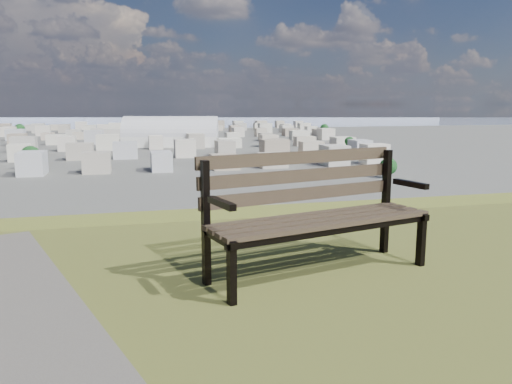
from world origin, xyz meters
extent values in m
cube|color=#413726|center=(1.21, 1.81, 25.43)|extent=(1.73, 0.51, 0.03)
cube|color=#413726|center=(1.18, 1.93, 25.43)|extent=(1.73, 0.51, 0.03)
cube|color=#413726|center=(1.15, 2.04, 25.43)|extent=(1.73, 0.51, 0.03)
cube|color=#413726|center=(1.12, 2.15, 25.43)|extent=(1.73, 0.51, 0.03)
cube|color=#413726|center=(1.10, 2.23, 25.59)|extent=(1.72, 0.46, 0.10)
cube|color=#413726|center=(1.10, 2.25, 25.73)|extent=(1.72, 0.46, 0.10)
cube|color=#413726|center=(1.09, 2.28, 25.87)|extent=(1.72, 0.46, 0.10)
cube|color=black|center=(0.40, 1.59, 25.22)|extent=(0.06, 0.07, 0.43)
cube|color=black|center=(0.29, 2.00, 25.45)|extent=(0.06, 0.07, 0.90)
cube|color=black|center=(0.35, 1.78, 25.40)|extent=(0.17, 0.49, 0.05)
cube|color=black|center=(0.36, 1.73, 25.65)|extent=(0.13, 0.35, 0.04)
cube|color=black|center=(2.03, 2.00, 25.22)|extent=(0.06, 0.07, 0.43)
cube|color=black|center=(1.93, 2.41, 25.45)|extent=(0.06, 0.07, 0.90)
cube|color=black|center=(1.98, 2.19, 25.40)|extent=(0.17, 0.49, 0.05)
cube|color=black|center=(1.99, 2.14, 25.65)|extent=(0.13, 0.35, 0.04)
cube|color=black|center=(1.21, 1.80, 25.39)|extent=(1.72, 0.47, 0.04)
cube|color=black|center=(1.12, 2.16, 25.39)|extent=(1.72, 0.47, 0.04)
cone|color=brown|center=(2.40, 3.20, 25.09)|extent=(0.08, 0.08, 0.18)
cube|color=silver|center=(25.75, 319.84, 3.26)|extent=(62.64, 36.80, 6.52)
cylinder|color=silver|center=(25.75, 319.84, 6.52)|extent=(62.64, 36.80, 24.78)
cube|color=#A79E8F|center=(-36.00, 200.00, 3.50)|extent=(11.00, 11.00, 7.00)
cube|color=#B9A793|center=(-12.00, 200.00, 3.50)|extent=(11.00, 11.00, 7.00)
cube|color=#B4B4B9|center=(12.00, 200.00, 3.50)|extent=(11.00, 11.00, 7.00)
cube|color=#C0B29C|center=(36.00, 200.00, 3.50)|extent=(11.00, 11.00, 7.00)
cube|color=gray|center=(60.00, 200.00, 3.50)|extent=(11.00, 11.00, 7.00)
cube|color=beige|center=(84.00, 200.00, 3.50)|extent=(11.00, 11.00, 7.00)
cube|color=#B2ADA2|center=(108.00, 200.00, 3.50)|extent=(11.00, 11.00, 7.00)
cube|color=#B4B4B9|center=(-48.00, 250.00, 3.50)|extent=(11.00, 11.00, 7.00)
cube|color=#C0B29C|center=(-24.00, 250.00, 3.50)|extent=(11.00, 11.00, 7.00)
cube|color=gray|center=(0.00, 250.00, 3.50)|extent=(11.00, 11.00, 7.00)
cube|color=beige|center=(24.00, 250.00, 3.50)|extent=(11.00, 11.00, 7.00)
cube|color=#B2ADA2|center=(48.00, 250.00, 3.50)|extent=(11.00, 11.00, 7.00)
cube|color=beige|center=(72.00, 250.00, 3.50)|extent=(11.00, 11.00, 7.00)
cube|color=#A79E8F|center=(96.00, 250.00, 3.50)|extent=(11.00, 11.00, 7.00)
cube|color=#B9A793|center=(120.00, 250.00, 3.50)|extent=(11.00, 11.00, 7.00)
cube|color=beige|center=(-60.00, 300.00, 3.50)|extent=(11.00, 11.00, 7.00)
cube|color=#B2ADA2|center=(-36.00, 300.00, 3.50)|extent=(11.00, 11.00, 7.00)
cube|color=beige|center=(-12.00, 300.00, 3.50)|extent=(11.00, 11.00, 7.00)
cube|color=#A79E8F|center=(12.00, 300.00, 3.50)|extent=(11.00, 11.00, 7.00)
cube|color=#B9A793|center=(36.00, 300.00, 3.50)|extent=(11.00, 11.00, 7.00)
cube|color=#B4B4B9|center=(60.00, 300.00, 3.50)|extent=(11.00, 11.00, 7.00)
cube|color=#C0B29C|center=(84.00, 300.00, 3.50)|extent=(11.00, 11.00, 7.00)
cube|color=gray|center=(108.00, 300.00, 3.50)|extent=(11.00, 11.00, 7.00)
cube|color=beige|center=(132.00, 300.00, 3.50)|extent=(11.00, 11.00, 7.00)
cube|color=#B9A793|center=(-72.00, 350.00, 3.50)|extent=(11.00, 11.00, 7.00)
cube|color=#B4B4B9|center=(-48.00, 350.00, 3.50)|extent=(11.00, 11.00, 7.00)
cube|color=#C0B29C|center=(-24.00, 350.00, 3.50)|extent=(11.00, 11.00, 7.00)
cube|color=gray|center=(0.00, 350.00, 3.50)|extent=(11.00, 11.00, 7.00)
cube|color=beige|center=(24.00, 350.00, 3.50)|extent=(11.00, 11.00, 7.00)
cube|color=#B2ADA2|center=(48.00, 350.00, 3.50)|extent=(11.00, 11.00, 7.00)
cube|color=beige|center=(72.00, 350.00, 3.50)|extent=(11.00, 11.00, 7.00)
cube|color=#A79E8F|center=(96.00, 350.00, 3.50)|extent=(11.00, 11.00, 7.00)
cube|color=#B9A793|center=(120.00, 350.00, 3.50)|extent=(11.00, 11.00, 7.00)
cube|color=#B4B4B9|center=(144.00, 350.00, 3.50)|extent=(11.00, 11.00, 7.00)
cube|color=#B2ADA2|center=(-84.00, 400.00, 3.50)|extent=(11.00, 11.00, 7.00)
cube|color=beige|center=(-60.00, 400.00, 3.50)|extent=(11.00, 11.00, 7.00)
cube|color=#A79E8F|center=(-36.00, 400.00, 3.50)|extent=(11.00, 11.00, 7.00)
cube|color=#B9A793|center=(-12.00, 400.00, 3.50)|extent=(11.00, 11.00, 7.00)
cube|color=#B4B4B9|center=(12.00, 400.00, 3.50)|extent=(11.00, 11.00, 7.00)
cube|color=#C0B29C|center=(36.00, 400.00, 3.50)|extent=(11.00, 11.00, 7.00)
cube|color=gray|center=(60.00, 400.00, 3.50)|extent=(11.00, 11.00, 7.00)
cube|color=beige|center=(84.00, 400.00, 3.50)|extent=(11.00, 11.00, 7.00)
cube|color=#B2ADA2|center=(108.00, 400.00, 3.50)|extent=(11.00, 11.00, 7.00)
cube|color=beige|center=(132.00, 400.00, 3.50)|extent=(11.00, 11.00, 7.00)
cube|color=#A79E8F|center=(156.00, 400.00, 3.50)|extent=(11.00, 11.00, 7.00)
cube|color=gray|center=(-96.00, 450.00, 3.50)|extent=(11.00, 11.00, 7.00)
cube|color=beige|center=(-72.00, 450.00, 3.50)|extent=(11.00, 11.00, 7.00)
cube|color=#B2ADA2|center=(-48.00, 450.00, 3.50)|extent=(11.00, 11.00, 7.00)
cube|color=beige|center=(-24.00, 450.00, 3.50)|extent=(11.00, 11.00, 7.00)
cube|color=#A79E8F|center=(0.00, 450.00, 3.50)|extent=(11.00, 11.00, 7.00)
cube|color=#B9A793|center=(24.00, 450.00, 3.50)|extent=(11.00, 11.00, 7.00)
cube|color=#B4B4B9|center=(48.00, 450.00, 3.50)|extent=(11.00, 11.00, 7.00)
cube|color=#C0B29C|center=(72.00, 450.00, 3.50)|extent=(11.00, 11.00, 7.00)
cube|color=gray|center=(96.00, 450.00, 3.50)|extent=(11.00, 11.00, 7.00)
cube|color=beige|center=(120.00, 450.00, 3.50)|extent=(11.00, 11.00, 7.00)
cube|color=#B2ADA2|center=(144.00, 450.00, 3.50)|extent=(11.00, 11.00, 7.00)
cube|color=beige|center=(168.00, 450.00, 3.50)|extent=(11.00, 11.00, 7.00)
cube|color=#C0B29C|center=(-108.00, 500.00, 3.50)|extent=(11.00, 11.00, 7.00)
cube|color=gray|center=(-84.00, 500.00, 3.50)|extent=(11.00, 11.00, 7.00)
cube|color=beige|center=(-60.00, 500.00, 3.50)|extent=(11.00, 11.00, 7.00)
cube|color=#B2ADA2|center=(-36.00, 500.00, 3.50)|extent=(11.00, 11.00, 7.00)
cube|color=beige|center=(-12.00, 500.00, 3.50)|extent=(11.00, 11.00, 7.00)
cube|color=#A79E8F|center=(12.00, 500.00, 3.50)|extent=(11.00, 11.00, 7.00)
cube|color=#B9A793|center=(36.00, 500.00, 3.50)|extent=(11.00, 11.00, 7.00)
cube|color=#B4B4B9|center=(60.00, 500.00, 3.50)|extent=(11.00, 11.00, 7.00)
cube|color=#C0B29C|center=(84.00, 500.00, 3.50)|extent=(11.00, 11.00, 7.00)
cube|color=gray|center=(108.00, 500.00, 3.50)|extent=(11.00, 11.00, 7.00)
cube|color=beige|center=(132.00, 500.00, 3.50)|extent=(11.00, 11.00, 7.00)
cube|color=#B2ADA2|center=(156.00, 500.00, 3.50)|extent=(11.00, 11.00, 7.00)
cube|color=beige|center=(180.00, 500.00, 3.50)|extent=(11.00, 11.00, 7.00)
cube|color=#C0B29C|center=(-120.00, 550.00, 3.50)|extent=(11.00, 11.00, 7.00)
cube|color=gray|center=(-96.00, 550.00, 3.50)|extent=(11.00, 11.00, 7.00)
cube|color=beige|center=(-72.00, 550.00, 3.50)|extent=(11.00, 11.00, 7.00)
cube|color=#B2ADA2|center=(-48.00, 550.00, 3.50)|extent=(11.00, 11.00, 7.00)
cube|color=beige|center=(-24.00, 550.00, 3.50)|extent=(11.00, 11.00, 7.00)
cube|color=#A79E8F|center=(0.00, 550.00, 3.50)|extent=(11.00, 11.00, 7.00)
cube|color=#B9A793|center=(24.00, 550.00, 3.50)|extent=(11.00, 11.00, 7.00)
cube|color=#B4B4B9|center=(48.00, 550.00, 3.50)|extent=(11.00, 11.00, 7.00)
cube|color=#C0B29C|center=(72.00, 550.00, 3.50)|extent=(11.00, 11.00, 7.00)
cube|color=gray|center=(96.00, 550.00, 3.50)|extent=(11.00, 11.00, 7.00)
cube|color=beige|center=(120.00, 550.00, 3.50)|extent=(11.00, 11.00, 7.00)
cube|color=#B2ADA2|center=(144.00, 550.00, 3.50)|extent=(11.00, 11.00, 7.00)
cube|color=beige|center=(168.00, 550.00, 3.50)|extent=(11.00, 11.00, 7.00)
cube|color=#A79E8F|center=(192.00, 550.00, 3.50)|extent=(11.00, 11.00, 7.00)
cylinder|color=#37271B|center=(90.00, 160.00, 1.05)|extent=(0.80, 0.80, 2.10)
sphere|color=#133818|center=(90.00, 160.00, 4.20)|extent=(6.30, 6.30, 6.30)
cylinder|color=#37271B|center=(-40.00, 220.00, 1.35)|extent=(0.80, 0.80, 2.70)
sphere|color=#133818|center=(-40.00, 220.00, 5.40)|extent=(8.10, 8.10, 8.10)
cylinder|color=#37271B|center=(130.00, 280.00, 0.97)|extent=(0.80, 0.80, 1.95)
sphere|color=#133818|center=(130.00, 280.00, 3.90)|extent=(5.85, 5.85, 5.85)
cylinder|color=#37271B|center=(60.00, 400.00, 1.12)|extent=(0.80, 0.80, 2.25)
sphere|color=#133818|center=(60.00, 400.00, 4.50)|extent=(6.75, 6.75, 6.75)
cylinder|color=#37271B|center=(-90.00, 460.00, 1.43)|extent=(0.80, 0.80, 2.85)
sphere|color=#133818|center=(-90.00, 460.00, 5.70)|extent=(8.55, 8.55, 8.55)
cylinder|color=#37271B|center=(40.00, 300.00, 1.05)|extent=(0.80, 0.80, 2.10)
sphere|color=#133818|center=(40.00, 300.00, 4.20)|extent=(6.30, 6.30, 6.30)
cylinder|color=#37271B|center=(170.00, 420.00, 1.27)|extent=(0.80, 0.80, 2.55)
sphere|color=#133818|center=(170.00, 420.00, 5.10)|extent=(7.65, 7.65, 7.65)
cube|color=#8F9AB6|center=(0.00, 900.00, 0.00)|extent=(2400.00, 700.00, 0.12)
cube|color=#A0AAC6|center=(150.00, 1390.00, 22.50)|extent=(700.00, 220.00, 45.00)
cube|color=#A0AAC6|center=(650.00, 1430.00, 30.00)|extent=(500.00, 220.00, 60.00)
camera|label=1|loc=(-0.21, -1.42, 26.28)|focal=35.00mm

